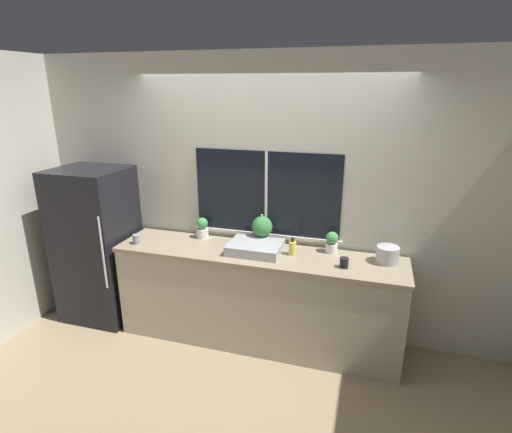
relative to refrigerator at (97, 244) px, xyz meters
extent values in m
plane|color=#937F60|center=(1.75, -0.29, -0.81)|extent=(14.00, 14.00, 0.00)
cube|color=beige|center=(1.75, 0.34, 0.54)|extent=(8.00, 0.06, 2.70)
cube|color=black|center=(1.75, 0.31, 0.61)|extent=(1.42, 0.01, 0.81)
cube|color=silver|center=(1.75, 0.30, 0.61)|extent=(0.02, 0.01, 0.81)
cube|color=silver|center=(1.75, 0.30, 0.19)|extent=(1.48, 0.04, 0.03)
cube|color=beige|center=(-0.64, 1.21, 0.54)|extent=(0.06, 7.00, 2.70)
cube|color=#B2A893|center=(1.75, -0.01, -0.36)|extent=(2.67, 0.56, 0.90)
cube|color=gray|center=(1.75, -0.01, 0.11)|extent=(2.69, 0.58, 0.03)
cube|color=black|center=(0.00, 0.00, 0.00)|extent=(0.72, 0.65, 1.62)
cylinder|color=silver|center=(0.33, -0.34, 0.08)|extent=(0.02, 0.02, 0.73)
cube|color=#ADADB2|center=(1.73, 0.00, 0.17)|extent=(0.48, 0.38, 0.09)
cylinder|color=#B7B7BC|center=(1.73, 0.22, 0.14)|extent=(0.04, 0.04, 0.03)
cylinder|color=#B7B7BC|center=(1.73, 0.22, 0.29)|extent=(0.02, 0.02, 0.27)
cylinder|color=white|center=(1.12, 0.20, 0.17)|extent=(0.12, 0.12, 0.10)
sphere|color=#478E4C|center=(1.12, 0.20, 0.28)|extent=(0.11, 0.11, 0.11)
cylinder|color=white|center=(1.74, 0.20, 0.17)|extent=(0.10, 0.10, 0.08)
sphere|color=#387A3D|center=(1.74, 0.20, 0.31)|extent=(0.20, 0.20, 0.20)
cylinder|color=white|center=(2.41, 0.20, 0.17)|extent=(0.11, 0.11, 0.08)
sphere|color=#478E4C|center=(2.41, 0.20, 0.27)|extent=(0.11, 0.11, 0.11)
cylinder|color=#DBD14C|center=(2.07, 0.04, 0.19)|extent=(0.07, 0.07, 0.13)
cylinder|color=black|center=(2.07, 0.04, 0.27)|extent=(0.03, 0.03, 0.04)
cylinder|color=black|center=(2.54, -0.10, 0.17)|extent=(0.07, 0.07, 0.09)
cylinder|color=gray|center=(0.57, -0.13, 0.17)|extent=(0.07, 0.07, 0.09)
cylinder|color=#B2B2B7|center=(2.89, 0.11, 0.20)|extent=(0.19, 0.19, 0.15)
cone|color=#B2B2B7|center=(2.89, 0.11, 0.28)|extent=(0.16, 0.16, 0.02)
camera|label=1|loc=(2.71, -3.25, 1.59)|focal=28.00mm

